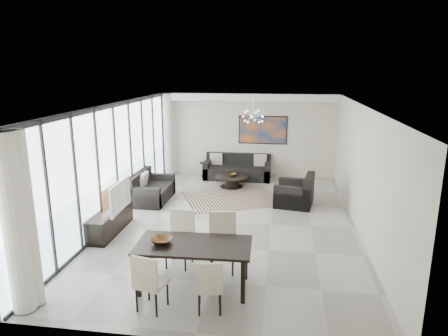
% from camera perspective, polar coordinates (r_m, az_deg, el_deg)
% --- Properties ---
extents(room_shell, '(6.00, 9.00, 2.90)m').
position_cam_1_polar(room_shell, '(9.55, 3.98, 0.21)').
color(room_shell, '#A8A39B').
rests_on(room_shell, ground).
extents(window_wall, '(0.37, 8.95, 2.90)m').
position_cam_1_polar(window_wall, '(10.33, -14.70, 0.94)').
color(window_wall, silver).
rests_on(window_wall, floor).
extents(soffit, '(5.98, 0.40, 0.26)m').
position_cam_1_polar(soffit, '(13.63, 3.51, 10.03)').
color(soffit, white).
rests_on(soffit, room_shell).
extents(painting, '(1.68, 0.04, 0.98)m').
position_cam_1_polar(painting, '(13.89, 5.57, 5.42)').
color(painting, '#BD621A').
rests_on(painting, room_shell).
extents(chandelier, '(0.66, 0.66, 0.71)m').
position_cam_1_polar(chandelier, '(11.86, 4.20, 7.36)').
color(chandelier, silver).
rests_on(chandelier, room_shell).
extents(rug, '(3.19, 2.89, 0.01)m').
position_cam_1_polar(rug, '(11.76, 1.10, -4.38)').
color(rug, black).
rests_on(rug, floor).
extents(coffee_table, '(1.05, 1.05, 0.37)m').
position_cam_1_polar(coffee_table, '(12.84, 1.11, -1.84)').
color(coffee_table, black).
rests_on(coffee_table, floor).
extents(bowl_coffee, '(0.27, 0.27, 0.08)m').
position_cam_1_polar(bowl_coffee, '(12.80, 1.26, -0.98)').
color(bowl_coffee, brown).
rests_on(bowl_coffee, coffee_table).
extents(sofa_main, '(2.27, 0.93, 0.83)m').
position_cam_1_polar(sofa_main, '(13.84, 1.92, -0.35)').
color(sofa_main, black).
rests_on(sofa_main, floor).
extents(loveseat, '(0.93, 1.65, 0.82)m').
position_cam_1_polar(loveseat, '(11.75, -10.43, -3.25)').
color(loveseat, black).
rests_on(loveseat, floor).
extents(armchair, '(1.16, 1.20, 0.88)m').
position_cam_1_polar(armchair, '(11.35, 10.21, -3.74)').
color(armchair, black).
rests_on(armchair, floor).
extents(side_table, '(0.37, 0.37, 0.51)m').
position_cam_1_polar(side_table, '(14.07, -2.74, 0.15)').
color(side_table, black).
rests_on(side_table, floor).
extents(tv_console, '(0.48, 1.71, 0.54)m').
position_cam_1_polar(tv_console, '(9.76, -16.01, -7.31)').
color(tv_console, black).
rests_on(tv_console, floor).
extents(television, '(0.20, 1.19, 0.68)m').
position_cam_1_polar(television, '(9.52, -15.32, -3.93)').
color(television, gray).
rests_on(television, tv_console).
extents(dining_table, '(2.00, 1.05, 0.82)m').
position_cam_1_polar(dining_table, '(6.99, -4.35, -11.41)').
color(dining_table, black).
rests_on(dining_table, floor).
extents(dining_chair_sw, '(0.54, 0.54, 0.98)m').
position_cam_1_polar(dining_chair_sw, '(6.52, -10.78, -15.37)').
color(dining_chair_sw, beige).
rests_on(dining_chair_sw, floor).
extents(dining_chair_se, '(0.48, 0.48, 0.90)m').
position_cam_1_polar(dining_chair_se, '(6.41, -2.10, -16.15)').
color(dining_chair_se, beige).
rests_on(dining_chair_se, floor).
extents(dining_chair_nw, '(0.55, 0.55, 1.08)m').
position_cam_1_polar(dining_chair_nw, '(7.88, -6.21, -9.28)').
color(dining_chair_nw, beige).
rests_on(dining_chair_nw, floor).
extents(dining_chair_ne, '(0.56, 0.56, 1.11)m').
position_cam_1_polar(dining_chair_ne, '(7.64, -0.22, -9.82)').
color(dining_chair_ne, beige).
rests_on(dining_chair_ne, floor).
extents(bowl_dining, '(0.39, 0.39, 0.09)m').
position_cam_1_polar(bowl_dining, '(7.05, -8.96, -10.18)').
color(bowl_dining, brown).
rests_on(bowl_dining, dining_table).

